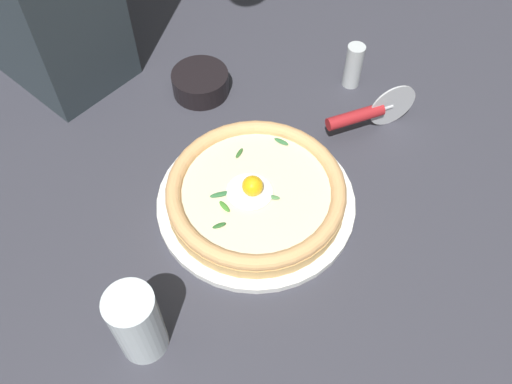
# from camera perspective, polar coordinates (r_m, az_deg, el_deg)

# --- Properties ---
(ground_plane) EXTENTS (2.40, 2.40, 0.03)m
(ground_plane) POSITION_cam_1_polar(r_m,az_deg,el_deg) (0.88, -2.66, -1.80)
(ground_plane) COLOR #373740
(ground_plane) RESTS_ON ground
(pizza_plate) EXTENTS (0.31, 0.31, 0.01)m
(pizza_plate) POSITION_cam_1_polar(r_m,az_deg,el_deg) (0.86, -0.00, -1.01)
(pizza_plate) COLOR white
(pizza_plate) RESTS_ON ground
(pizza) EXTENTS (0.28, 0.28, 0.06)m
(pizza) POSITION_cam_1_polar(r_m,az_deg,el_deg) (0.84, -0.01, -0.00)
(pizza) COLOR #E3B16A
(pizza) RESTS_ON pizza_plate
(side_bowl) EXTENTS (0.10, 0.10, 0.04)m
(side_bowl) POSITION_cam_1_polar(r_m,az_deg,el_deg) (1.02, -5.85, 11.35)
(side_bowl) COLOR black
(side_bowl) RESTS_ON ground
(pizza_cutter) EXTENTS (0.11, 0.14, 0.09)m
(pizza_cutter) POSITION_cam_1_polar(r_m,az_deg,el_deg) (0.95, 11.61, 8.12)
(pizza_cutter) COLOR silver
(pizza_cutter) RESTS_ON ground
(drinking_glass) EXTENTS (0.06, 0.06, 0.13)m
(drinking_glass) POSITION_cam_1_polar(r_m,az_deg,el_deg) (0.72, -12.25, -13.59)
(drinking_glass) COLOR silver
(drinking_glass) RESTS_ON ground
(pepper_shaker) EXTENTS (0.03, 0.03, 0.09)m
(pepper_shaker) POSITION_cam_1_polar(r_m,az_deg,el_deg) (1.03, 10.19, 12.92)
(pepper_shaker) COLOR silver
(pepper_shaker) RESTS_ON ground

